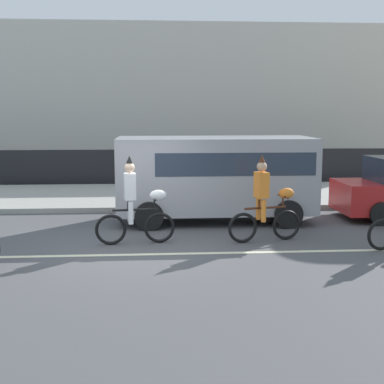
% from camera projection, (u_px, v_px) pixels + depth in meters
% --- Properties ---
extents(ground_plane, '(80.00, 80.00, 0.00)m').
position_uv_depth(ground_plane, '(138.00, 248.00, 11.20)').
color(ground_plane, '#4C4C4F').
extents(road_centre_line, '(36.00, 0.14, 0.01)m').
position_uv_depth(road_centre_line, '(137.00, 254.00, 10.70)').
color(road_centre_line, beige).
rests_on(road_centre_line, ground).
extents(sidewalk_curb, '(60.00, 5.00, 0.15)m').
position_uv_depth(sidewalk_curb, '(143.00, 196.00, 17.59)').
color(sidewalk_curb, '#9E9B93').
rests_on(sidewalk_curb, ground).
extents(fence_line, '(40.00, 0.08, 1.40)m').
position_uv_depth(fence_line, '(145.00, 168.00, 20.36)').
color(fence_line, black).
rests_on(fence_line, ground).
extents(building_backdrop, '(28.00, 8.00, 6.87)m').
position_uv_depth(building_backdrop, '(131.00, 100.00, 28.37)').
color(building_backdrop, beige).
rests_on(building_backdrop, ground).
extents(parade_cyclist_zebra, '(1.72, 0.50, 1.92)m').
position_uv_depth(parade_cyclist_zebra, '(136.00, 206.00, 11.46)').
color(parade_cyclist_zebra, black).
rests_on(parade_cyclist_zebra, ground).
extents(parade_cyclist_orange, '(1.69, 0.56, 1.92)m').
position_uv_depth(parade_cyclist_orange, '(266.00, 204.00, 11.69)').
color(parade_cyclist_orange, black).
rests_on(parade_cyclist_orange, ground).
extents(parked_van_grey, '(5.00, 2.22, 2.18)m').
position_uv_depth(parked_van_grey, '(218.00, 172.00, 13.81)').
color(parked_van_grey, '#99999E').
rests_on(parked_van_grey, ground).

